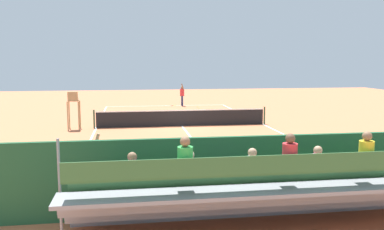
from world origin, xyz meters
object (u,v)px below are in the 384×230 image
(tennis_racket, at_px, (174,105))
(tennis_player, at_px, (182,94))
(tennis_net, at_px, (182,118))
(tennis_ball_near, at_px, (199,108))
(line_judge, at_px, (96,168))
(tennis_ball_far, at_px, (197,107))
(courtside_bench, at_px, (337,178))
(equipment_bag, at_px, (266,196))
(bleacher_stand, at_px, (262,192))
(umpire_chair, at_px, (73,106))

(tennis_racket, bearing_deg, tennis_player, 157.49)
(tennis_net, relative_size, tennis_ball_near, 156.06)
(tennis_net, height_order, line_judge, line_judge)
(tennis_player, height_order, tennis_ball_far, tennis_player)
(tennis_ball_far, bearing_deg, courtside_bench, 90.84)
(equipment_bag, bearing_deg, tennis_net, -87.24)
(bleacher_stand, relative_size, tennis_player, 4.70)
(umpire_chair, height_order, tennis_ball_near, umpire_chair)
(tennis_net, relative_size, courtside_bench, 5.72)
(umpire_chair, relative_size, tennis_racket, 4.15)
(courtside_bench, distance_m, line_judge, 6.84)
(equipment_bag, distance_m, line_judge, 4.74)
(tennis_net, bearing_deg, tennis_racket, -93.59)
(tennis_racket, xyz_separation_m, tennis_ball_near, (-1.78, 2.44, 0.02))
(umpire_chair, xyz_separation_m, tennis_racket, (-6.89, -11.17, -1.30))
(umpire_chair, relative_size, tennis_ball_near, 32.42)
(tennis_net, bearing_deg, tennis_ball_near, -106.12)
(tennis_racket, xyz_separation_m, line_judge, (4.67, 23.83, 1.00))
(equipment_bag, relative_size, tennis_player, 0.47)
(equipment_bag, relative_size, tennis_ball_near, 13.64)
(equipment_bag, height_order, tennis_player, tennis_player)
(tennis_ball_near, xyz_separation_m, tennis_ball_far, (-0.02, -0.91, 0.00))
(tennis_player, distance_m, tennis_ball_far, 1.94)
(tennis_player, bearing_deg, tennis_racket, -22.51)
(tennis_ball_far, bearing_deg, tennis_player, -48.03)
(bleacher_stand, bearing_deg, tennis_ball_near, -96.21)
(tennis_net, bearing_deg, umpire_chair, 1.62)
(bleacher_stand, relative_size, equipment_bag, 10.07)
(tennis_ball_near, xyz_separation_m, line_judge, (6.46, 21.40, 0.98))
(tennis_net, xyz_separation_m, tennis_ball_far, (-2.50, -9.47, -0.47))
(equipment_bag, xyz_separation_m, line_judge, (4.63, -0.56, 0.84))
(tennis_racket, distance_m, tennis_ball_near, 3.02)
(bleacher_stand, bearing_deg, tennis_player, -93.32)
(tennis_player, xyz_separation_m, tennis_racket, (0.69, -0.29, -1.00))
(equipment_bag, height_order, tennis_ball_near, equipment_bag)
(umpire_chair, distance_m, courtside_bench, 15.92)
(equipment_bag, bearing_deg, line_judge, -6.91)
(bleacher_stand, distance_m, tennis_ball_near, 24.09)
(tennis_net, xyz_separation_m, tennis_racket, (-0.69, -11.00, -0.49))
(bleacher_stand, bearing_deg, umpire_chair, -68.22)
(tennis_net, height_order, tennis_racket, tennis_net)
(tennis_net, distance_m, tennis_ball_far, 9.80)
(courtside_bench, height_order, line_judge, line_judge)
(line_judge, bearing_deg, tennis_ball_near, -106.79)
(umpire_chair, bearing_deg, courtside_bench, 124.59)
(umpire_chair, height_order, tennis_player, umpire_chair)
(courtside_bench, distance_m, tennis_racket, 24.37)
(tennis_net, xyz_separation_m, bleacher_stand, (0.13, 15.37, 0.47))
(courtside_bench, xyz_separation_m, equipment_bag, (2.18, 0.13, -0.38))
(tennis_player, bearing_deg, tennis_net, 82.65)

